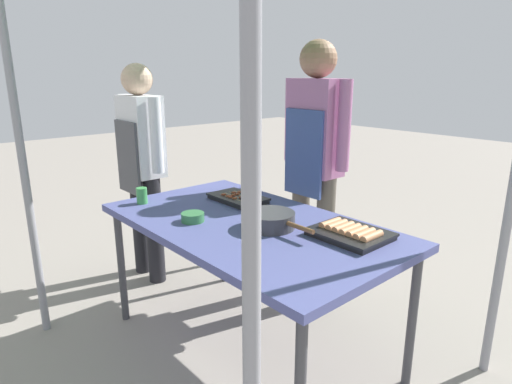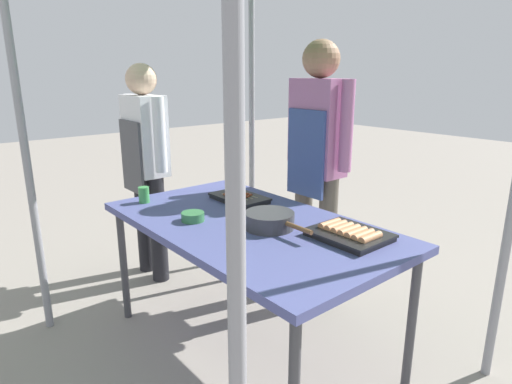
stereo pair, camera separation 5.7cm
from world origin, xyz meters
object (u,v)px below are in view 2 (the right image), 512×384
at_px(tray_meat_skewers, 239,198).
at_px(cooking_wok, 270,220).
at_px(stall_table, 249,231).
at_px(tray_grilled_sausages, 349,234).
at_px(drink_cup_near_edge, 144,195).
at_px(customer_nearby, 146,156).
at_px(vendor_woman, 317,151).
at_px(condiment_bowl, 193,217).

height_order(tray_meat_skewers, cooking_wok, cooking_wok).
height_order(stall_table, cooking_wok, cooking_wok).
xyz_separation_m(tray_grilled_sausages, drink_cup_near_edge, (-1.14, -0.47, 0.02)).
relative_size(tray_grilled_sausages, tray_meat_skewers, 0.99).
bearing_deg(cooking_wok, tray_meat_skewers, 159.88).
distance_m(drink_cup_near_edge, customer_nearby, 0.60).
height_order(tray_grilled_sausages, vendor_woman, vendor_woman).
bearing_deg(tray_grilled_sausages, cooking_wok, -150.69).
relative_size(cooking_wok, vendor_woman, 0.24).
relative_size(tray_meat_skewers, condiment_bowl, 2.92).
bearing_deg(condiment_bowl, tray_meat_skewers, 107.90).
xyz_separation_m(stall_table, vendor_woman, (-0.20, 0.73, 0.31)).
bearing_deg(cooking_wok, vendor_woman, 115.75).
bearing_deg(vendor_woman, stall_table, 105.39).
xyz_separation_m(tray_grilled_sausages, tray_meat_skewers, (-0.81, -0.02, -0.01)).
xyz_separation_m(tray_grilled_sausages, cooking_wok, (-0.34, -0.19, 0.02)).
distance_m(tray_grilled_sausages, drink_cup_near_edge, 1.24).
height_order(drink_cup_near_edge, customer_nearby, customer_nearby).
bearing_deg(customer_nearby, tray_grilled_sausages, 6.76).
bearing_deg(tray_meat_skewers, tray_grilled_sausages, 1.46).
bearing_deg(tray_grilled_sausages, customer_nearby, -173.24).
xyz_separation_m(cooking_wok, vendor_woman, (-0.34, 0.71, 0.21)).
relative_size(drink_cup_near_edge, customer_nearby, 0.06).
relative_size(stall_table, condiment_bowl, 13.38).
bearing_deg(tray_meat_skewers, cooking_wok, -20.12).
bearing_deg(stall_table, drink_cup_near_edge, -158.45).
bearing_deg(vendor_woman, condiment_bowl, 90.37).
bearing_deg(vendor_woman, drink_cup_near_edge, 65.01).
xyz_separation_m(stall_table, customer_nearby, (-1.18, 0.02, 0.22)).
xyz_separation_m(stall_table, drink_cup_near_edge, (-0.66, -0.26, 0.10)).
relative_size(tray_meat_skewers, drink_cup_near_edge, 3.71).
bearing_deg(condiment_bowl, customer_nearby, 166.84).
bearing_deg(drink_cup_near_edge, tray_meat_skewers, 53.50).
distance_m(tray_meat_skewers, condiment_bowl, 0.43).
relative_size(condiment_bowl, customer_nearby, 0.08).
bearing_deg(condiment_bowl, vendor_woman, 90.37).
relative_size(stall_table, tray_grilled_sausages, 4.63).
distance_m(condiment_bowl, customer_nearby, 1.02).
height_order(tray_grilled_sausages, tray_meat_skewers, tray_grilled_sausages).
bearing_deg(stall_table, cooking_wok, 8.55).
height_order(condiment_bowl, vendor_woman, vendor_woman).
bearing_deg(vendor_woman, tray_meat_skewers, 76.80).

